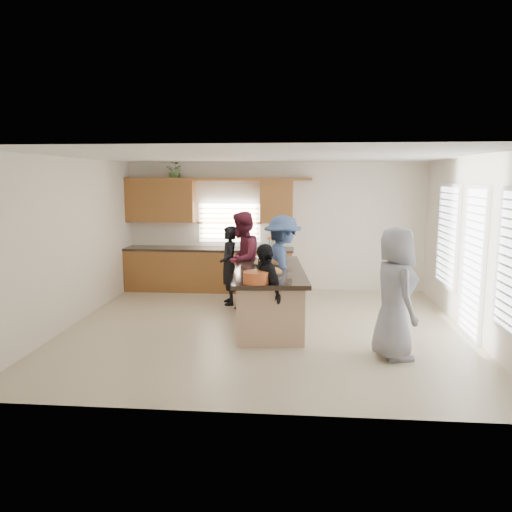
# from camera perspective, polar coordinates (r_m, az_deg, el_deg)

# --- Properties ---
(floor) EXTENTS (6.50, 6.50, 0.00)m
(floor) POSITION_cam_1_polar(r_m,az_deg,el_deg) (8.32, 1.03, -8.28)
(floor) COLOR #BBAA8B
(floor) RESTS_ON ground
(room_shell) EXTENTS (6.52, 6.02, 2.81)m
(room_shell) POSITION_cam_1_polar(r_m,az_deg,el_deg) (7.97, 1.07, 4.88)
(room_shell) COLOR silver
(room_shell) RESTS_ON ground
(back_cabinetry) EXTENTS (4.08, 0.66, 2.46)m
(back_cabinetry) POSITION_cam_1_polar(r_m,az_deg,el_deg) (10.96, -5.62, 0.77)
(back_cabinetry) COLOR #93592A
(back_cabinetry) RESTS_ON ground
(right_wall_glazing) EXTENTS (0.06, 4.00, 2.25)m
(right_wall_glazing) POSITION_cam_1_polar(r_m,az_deg,el_deg) (8.32, 23.70, 0.42)
(right_wall_glazing) COLOR white
(right_wall_glazing) RESTS_ON ground
(island) EXTENTS (1.38, 2.79, 0.95)m
(island) POSITION_cam_1_polar(r_m,az_deg,el_deg) (8.50, 1.47, -4.76)
(island) COLOR tan
(island) RESTS_ON ground
(platter_front) EXTENTS (0.42, 0.42, 0.17)m
(platter_front) POSITION_cam_1_polar(r_m,az_deg,el_deg) (7.93, 1.66, -1.88)
(platter_front) COLOR black
(platter_front) RESTS_ON island
(platter_mid) EXTENTS (0.48, 0.48, 0.19)m
(platter_mid) POSITION_cam_1_polar(r_m,az_deg,el_deg) (8.79, 1.57, -0.80)
(platter_mid) COLOR black
(platter_mid) RESTS_ON island
(platter_back) EXTENTS (0.37, 0.37, 0.15)m
(platter_back) POSITION_cam_1_polar(r_m,az_deg,el_deg) (8.77, 0.84, -0.82)
(platter_back) COLOR black
(platter_back) RESTS_ON island
(salad_bowl) EXTENTS (0.37, 0.37, 0.17)m
(salad_bowl) POSITION_cam_1_polar(r_m,az_deg,el_deg) (7.24, -0.01, -2.39)
(salad_bowl) COLOR #CA5625
(salad_bowl) RESTS_ON island
(clear_cup) EXTENTS (0.08, 0.08, 0.09)m
(clear_cup) POSITION_cam_1_polar(r_m,az_deg,el_deg) (7.60, 3.88, -2.24)
(clear_cup) COLOR white
(clear_cup) RESTS_ON island
(plate_stack) EXTENTS (0.19, 0.19, 0.06)m
(plate_stack) POSITION_cam_1_polar(r_m,az_deg,el_deg) (9.22, 1.26, -0.33)
(plate_stack) COLOR #BE96DA
(plate_stack) RESTS_ON island
(flower_vase) EXTENTS (0.14, 0.14, 0.41)m
(flower_vase) POSITION_cam_1_polar(r_m,az_deg,el_deg) (9.48, 1.76, 1.03)
(flower_vase) COLOR silver
(flower_vase) RESTS_ON island
(potted_plant) EXTENTS (0.44, 0.42, 0.40)m
(potted_plant) POSITION_cam_1_polar(r_m,az_deg,el_deg) (11.08, -9.19, 9.54)
(potted_plant) COLOR #43722D
(potted_plant) RESTS_ON back_cabinetry
(woman_left_back) EXTENTS (0.50, 0.64, 1.54)m
(woman_left_back) POSITION_cam_1_polar(r_m,az_deg,el_deg) (9.74, -3.10, -1.08)
(woman_left_back) COLOR black
(woman_left_back) RESTS_ON ground
(woman_left_mid) EXTENTS (0.89, 1.04, 1.84)m
(woman_left_mid) POSITION_cam_1_polar(r_m,az_deg,el_deg) (9.44, -1.63, -0.47)
(woman_left_mid) COLOR maroon
(woman_left_mid) RESTS_ON ground
(woman_left_front) EXTENTS (0.76, 0.95, 1.51)m
(woman_left_front) POSITION_cam_1_polar(r_m,az_deg,el_deg) (7.47, 1.01, -4.31)
(woman_left_front) COLOR black
(woman_left_front) RESTS_ON ground
(woman_right_back) EXTENTS (1.00, 1.32, 1.82)m
(woman_right_back) POSITION_cam_1_polar(r_m,az_deg,el_deg) (8.86, 3.06, -1.17)
(woman_right_back) COLOR #33476F
(woman_right_back) RESTS_ON ground
(woman_right_front) EXTENTS (0.76, 1.00, 1.82)m
(woman_right_front) POSITION_cam_1_polar(r_m,az_deg,el_deg) (7.06, 15.59, -4.12)
(woman_right_front) COLOR gray
(woman_right_front) RESTS_ON ground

